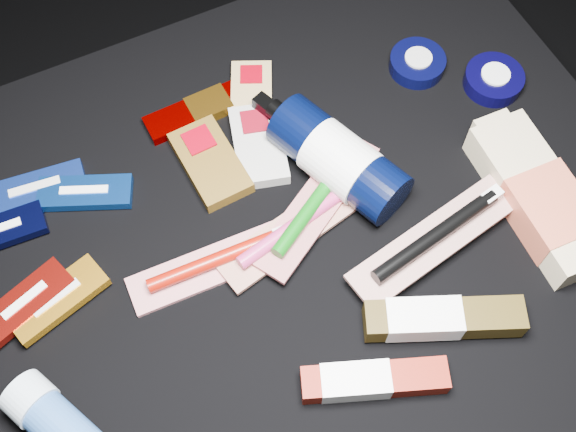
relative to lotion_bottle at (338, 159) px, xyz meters
name	(u,v)px	position (x,y,z in m)	size (l,w,h in m)	color
ground	(283,331)	(-0.11, -0.05, -0.44)	(3.00, 3.00, 0.00)	black
cloth_table	(282,290)	(-0.11, -0.05, -0.24)	(0.98, 0.78, 0.40)	black
luna_bar_0	(36,190)	(-0.37, 0.15, -0.03)	(0.14, 0.06, 0.02)	#193AA4
luna_bar_1	(85,193)	(-0.31, 0.11, -0.03)	(0.13, 0.09, 0.02)	#0F3E92
luna_bar_3	(58,300)	(-0.39, -0.02, -0.02)	(0.13, 0.08, 0.02)	orange
luna_bar_4	(26,302)	(-0.43, 0.00, -0.02)	(0.13, 0.08, 0.02)	maroon
clif_bar_0	(209,160)	(-0.15, 0.09, -0.03)	(0.07, 0.13, 0.02)	#583F12
clif_bar_1	(258,142)	(-0.08, 0.09, -0.03)	(0.10, 0.14, 0.02)	#AEADA7
clif_bar_2	(252,92)	(-0.05, 0.17, -0.03)	(0.10, 0.12, 0.02)	tan
power_bar	(199,110)	(-0.13, 0.17, -0.03)	(0.14, 0.05, 0.02)	#6A0000
lotion_bottle	(338,159)	(0.00, 0.00, 0.00)	(0.14, 0.24, 0.08)	black
cream_tin_upper	(417,63)	(0.19, 0.11, -0.03)	(0.08, 0.08, 0.03)	black
cream_tin_lower	(494,80)	(0.27, 0.03, -0.03)	(0.08, 0.08, 0.03)	black
bodywash_bottle	(540,199)	(0.21, -0.16, -0.01)	(0.09, 0.25, 0.05)	#C7B48C
deodorant_stick	(58,426)	(-0.43, -0.16, -0.01)	(0.11, 0.14, 0.06)	#2B538F
toothbrush_pack_0	(221,261)	(-0.19, -0.05, -0.03)	(0.23, 0.06, 0.03)	beige
toothbrush_pack_1	(299,225)	(-0.08, -0.05, -0.02)	(0.23, 0.10, 0.03)	#B0AAA6
toothbrush_pack_2	(318,200)	(-0.05, -0.04, -0.01)	(0.23, 0.16, 0.03)	#A89F9C
toothbrush_pack_3	(437,237)	(0.06, -0.15, -0.01)	(0.25, 0.10, 0.03)	beige
toothpaste_carton_red	(368,381)	(-0.10, -0.27, -0.02)	(0.17, 0.10, 0.03)	maroon
toothpaste_carton_green	(436,319)	(0.01, -0.24, -0.01)	(0.19, 0.11, 0.04)	#362A0C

